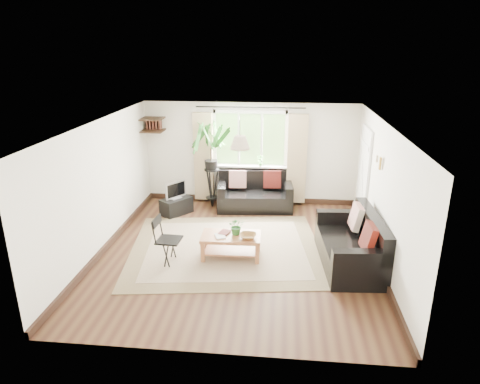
# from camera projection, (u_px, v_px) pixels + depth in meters

# --- Properties ---
(floor) EXTENTS (5.50, 5.50, 0.00)m
(floor) POSITION_uv_depth(u_px,v_px,m) (238.00, 252.00, 7.93)
(floor) COLOR black
(floor) RESTS_ON ground
(ceiling) EXTENTS (5.50, 5.50, 0.00)m
(ceiling) POSITION_uv_depth(u_px,v_px,m) (238.00, 124.00, 7.14)
(ceiling) COLOR white
(ceiling) RESTS_ON floor
(wall_back) EXTENTS (5.00, 0.02, 2.40)m
(wall_back) POSITION_uv_depth(u_px,v_px,m) (250.00, 154.00, 10.12)
(wall_back) COLOR silver
(wall_back) RESTS_ON floor
(wall_front) EXTENTS (5.00, 0.02, 2.40)m
(wall_front) POSITION_uv_depth(u_px,v_px,m) (212.00, 269.00, 4.96)
(wall_front) COLOR silver
(wall_front) RESTS_ON floor
(wall_left) EXTENTS (0.02, 5.50, 2.40)m
(wall_left) POSITION_uv_depth(u_px,v_px,m) (101.00, 187.00, 7.78)
(wall_left) COLOR silver
(wall_left) RESTS_ON floor
(wall_right) EXTENTS (0.02, 5.50, 2.40)m
(wall_right) POSITION_uv_depth(u_px,v_px,m) (383.00, 196.00, 7.30)
(wall_right) COLOR silver
(wall_right) RESTS_ON floor
(rug) EXTENTS (3.92, 3.48, 0.02)m
(rug) POSITION_uv_depth(u_px,v_px,m) (226.00, 248.00, 8.07)
(rug) COLOR beige
(rug) RESTS_ON floor
(window) EXTENTS (2.50, 0.16, 2.16)m
(window) POSITION_uv_depth(u_px,v_px,m) (250.00, 139.00, 9.97)
(window) COLOR white
(window) RESTS_ON wall_back
(door) EXTENTS (0.06, 0.96, 2.06)m
(door) POSITION_uv_depth(u_px,v_px,m) (363.00, 178.00, 8.96)
(door) COLOR silver
(door) RESTS_ON wall_right
(corner_shelf) EXTENTS (0.50, 0.50, 0.34)m
(corner_shelf) POSITION_uv_depth(u_px,v_px,m) (153.00, 125.00, 9.88)
(corner_shelf) COLOR black
(corner_shelf) RESTS_ON wall_back
(pendant_lamp) EXTENTS (0.36, 0.36, 0.54)m
(pendant_lamp) POSITION_uv_depth(u_px,v_px,m) (240.00, 139.00, 7.63)
(pendant_lamp) COLOR beige
(pendant_lamp) RESTS_ON ceiling
(wall_sconce) EXTENTS (0.12, 0.12, 0.28)m
(wall_sconce) POSITION_uv_depth(u_px,v_px,m) (379.00, 161.00, 7.41)
(wall_sconce) COLOR beige
(wall_sconce) RESTS_ON wall_right
(sofa_back) EXTENTS (1.78, 0.99, 0.81)m
(sofa_back) POSITION_uv_depth(u_px,v_px,m) (255.00, 192.00, 9.91)
(sofa_back) COLOR black
(sofa_back) RESTS_ON floor
(sofa_right) EXTENTS (1.92, 1.07, 0.87)m
(sofa_right) POSITION_uv_depth(u_px,v_px,m) (350.00, 241.00, 7.38)
(sofa_right) COLOR black
(sofa_right) RESTS_ON floor
(coffee_table) EXTENTS (1.08, 0.61, 0.43)m
(coffee_table) POSITION_uv_depth(u_px,v_px,m) (231.00, 246.00, 7.70)
(coffee_table) COLOR brown
(coffee_table) RESTS_ON floor
(table_plant) EXTENTS (0.33, 0.30, 0.32)m
(table_plant) POSITION_uv_depth(u_px,v_px,m) (237.00, 226.00, 7.61)
(table_plant) COLOR #2B6829
(table_plant) RESTS_ON coffee_table
(bowl) EXTENTS (0.31, 0.31, 0.07)m
(bowl) POSITION_uv_depth(u_px,v_px,m) (248.00, 236.00, 7.50)
(bowl) COLOR brown
(bowl) RESTS_ON coffee_table
(book_a) EXTENTS (0.24, 0.28, 0.02)m
(book_a) POSITION_uv_depth(u_px,v_px,m) (215.00, 237.00, 7.55)
(book_a) COLOR silver
(book_a) RESTS_ON coffee_table
(book_b) EXTENTS (0.24, 0.29, 0.02)m
(book_b) POSITION_uv_depth(u_px,v_px,m) (220.00, 231.00, 7.75)
(book_b) COLOR #572522
(book_b) RESTS_ON coffee_table
(tv_stand) EXTENTS (0.73, 0.78, 0.37)m
(tv_stand) POSITION_uv_depth(u_px,v_px,m) (176.00, 206.00, 9.68)
(tv_stand) COLOR black
(tv_stand) RESTS_ON floor
(tv) EXTENTS (0.46, 0.53, 0.41)m
(tv) POSITION_uv_depth(u_px,v_px,m) (176.00, 190.00, 9.55)
(tv) COLOR #A5A5AA
(tv) RESTS_ON tv_stand
(palm_stand) EXTENTS (0.85, 0.85, 1.99)m
(palm_stand) POSITION_uv_depth(u_px,v_px,m) (211.00, 166.00, 9.85)
(palm_stand) COLOR black
(palm_stand) RESTS_ON floor
(folding_chair) EXTENTS (0.47, 0.47, 0.85)m
(folding_chair) POSITION_uv_depth(u_px,v_px,m) (169.00, 241.00, 7.42)
(folding_chair) COLOR black
(folding_chair) RESTS_ON floor
(sill_plant) EXTENTS (0.14, 0.10, 0.27)m
(sill_plant) POSITION_uv_depth(u_px,v_px,m) (260.00, 161.00, 10.03)
(sill_plant) COLOR #2D6023
(sill_plant) RESTS_ON window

